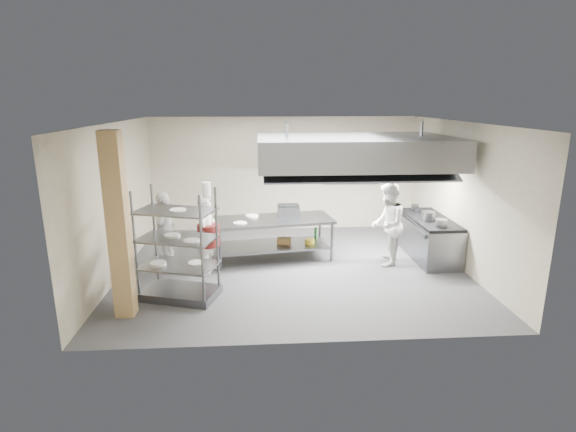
{
  "coord_description": "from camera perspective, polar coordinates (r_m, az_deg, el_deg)",
  "views": [
    {
      "loc": [
        -0.7,
        -8.83,
        3.45
      ],
      "look_at": [
        -0.09,
        0.2,
        1.08
      ],
      "focal_mm": 28.0,
      "sensor_mm": 36.0,
      "label": 1
    }
  ],
  "objects": [
    {
      "name": "stockpot",
      "position": [
        10.11,
        17.36,
        -0.01
      ],
      "size": [
        0.29,
        0.29,
        0.2
      ],
      "primitive_type": "cylinder",
      "color": "gray",
      "rests_on": "range_top"
    },
    {
      "name": "wall_shelf",
      "position": [
        12.09,
        8.16,
        5.26
      ],
      "size": [
        1.5,
        0.28,
        0.04
      ],
      "primitive_type": "cube",
      "color": "gray",
      "rests_on": "wall_back"
    },
    {
      "name": "floor",
      "position": [
        9.5,
        0.63,
        -6.6
      ],
      "size": [
        7.0,
        7.0,
        0.0
      ],
      "primitive_type": "plane",
      "color": "#2D2D2F",
      "rests_on": "ground"
    },
    {
      "name": "wall_right",
      "position": [
        9.97,
        21.17,
        2.41
      ],
      "size": [
        0.0,
        6.0,
        6.0
      ],
      "primitive_type": "plane",
      "rotation": [
        1.57,
        0.0,
        -1.57
      ],
      "color": "#A19780",
      "rests_on": "ground"
    },
    {
      "name": "column",
      "position": [
        7.52,
        -20.72,
        -1.3
      ],
      "size": [
        0.3,
        0.3,
        3.0
      ],
      "primitive_type": "cube",
      "color": "tan",
      "rests_on": "floor"
    },
    {
      "name": "chef_line",
      "position": [
        9.69,
        12.5,
        -1.04
      ],
      "size": [
        0.91,
        1.03,
        1.76
      ],
      "primitive_type": "imported",
      "rotation": [
        0.0,
        0.0,
        -1.91
      ],
      "color": "white",
      "rests_on": "floor"
    },
    {
      "name": "island_undershelf",
      "position": [
        9.97,
        -1.86,
        -3.73
      ],
      "size": [
        2.48,
        1.31,
        0.04
      ],
      "primitive_type": "cube",
      "rotation": [
        0.0,
        0.0,
        0.15
      ],
      "color": "slate",
      "rests_on": "island"
    },
    {
      "name": "range_top",
      "position": [
        10.39,
        17.62,
        -0.4
      ],
      "size": [
        0.78,
        1.96,
        0.06
      ],
      "primitive_type": "cube",
      "color": "black",
      "rests_on": "cooking_range"
    },
    {
      "name": "exhaust_hood",
      "position": [
        9.5,
        8.41,
        8.19
      ],
      "size": [
        4.0,
        2.5,
        0.6
      ],
      "primitive_type": "cube",
      "color": "gray",
      "rests_on": "ceiling"
    },
    {
      "name": "plate_stack",
      "position": [
        8.18,
        -13.74,
        -5.92
      ],
      "size": [
        0.28,
        0.28,
        0.05
      ],
      "primitive_type": "cylinder",
      "color": "white",
      "rests_on": "pass_rack"
    },
    {
      "name": "wall_back",
      "position": [
        12.01,
        -0.47,
        5.34
      ],
      "size": [
        7.0,
        0.0,
        7.0
      ],
      "primitive_type": "plane",
      "rotation": [
        1.57,
        0.0,
        0.0
      ],
      "color": "#A19780",
      "rests_on": "ground"
    },
    {
      "name": "ceiling",
      "position": [
        8.87,
        0.69,
        11.78
      ],
      "size": [
        7.0,
        7.0,
        0.0
      ],
      "primitive_type": "plane",
      "rotation": [
        3.14,
        0.0,
        0.0
      ],
      "color": "silver",
      "rests_on": "wall_back"
    },
    {
      "name": "hood_strip_a",
      "position": [
        9.39,
        2.93,
        6.28
      ],
      "size": [
        1.6,
        0.12,
        0.04
      ],
      "primitive_type": "cube",
      "color": "white",
      "rests_on": "exhaust_hood"
    },
    {
      "name": "island_worktop",
      "position": [
        9.81,
        -1.88,
        -0.51
      ],
      "size": [
        2.7,
        1.45,
        0.06
      ],
      "primitive_type": "cube",
      "rotation": [
        0.0,
        0.0,
        0.15
      ],
      "color": "gray",
      "rests_on": "island"
    },
    {
      "name": "chef_plating",
      "position": [
        9.45,
        -15.31,
        -1.93
      ],
      "size": [
        0.51,
        1.01,
        1.67
      ],
      "primitive_type": "imported",
      "rotation": [
        0.0,
        0.0,
        -1.68
      ],
      "color": "white",
      "rests_on": "floor"
    },
    {
      "name": "chef_head",
      "position": [
        9.22,
        -10.17,
        -2.26
      ],
      "size": [
        0.52,
        0.66,
        1.6
      ],
      "primitive_type": "imported",
      "rotation": [
        0.0,
        0.0,
        1.3
      ],
      "color": "silver",
      "rests_on": "floor"
    },
    {
      "name": "cooking_range",
      "position": [
        10.51,
        17.43,
        -2.77
      ],
      "size": [
        0.8,
        2.0,
        0.84
      ],
      "primitive_type": "cube",
      "color": "slate",
      "rests_on": "floor"
    },
    {
      "name": "wall_left",
      "position": [
        9.46,
        -20.99,
        1.81
      ],
      "size": [
        0.0,
        6.0,
        6.0
      ],
      "primitive_type": "plane",
      "rotation": [
        1.57,
        0.0,
        1.57
      ],
      "color": "#A19780",
      "rests_on": "ground"
    },
    {
      "name": "island",
      "position": [
        9.93,
        -1.86,
        -2.88
      ],
      "size": [
        2.7,
        1.45,
        0.91
      ],
      "primitive_type": null,
      "rotation": [
        0.0,
        0.0,
        0.15
      ],
      "color": "gray",
      "rests_on": "floor"
    },
    {
      "name": "wicker_basket",
      "position": [
        10.0,
        -0.5,
        -3.16
      ],
      "size": [
        0.32,
        0.24,
        0.13
      ],
      "primitive_type": "cube",
      "rotation": [
        0.0,
        0.0,
        -0.12
      ],
      "color": "olive",
      "rests_on": "island_undershelf"
    },
    {
      "name": "hood_strip_b",
      "position": [
        9.77,
        13.53,
        6.22
      ],
      "size": [
        1.6,
        0.12,
        0.04
      ],
      "primitive_type": "cube",
      "color": "white",
      "rests_on": "exhaust_hood"
    },
    {
      "name": "griddle",
      "position": [
        9.98,
        0.06,
        0.65
      ],
      "size": [
        0.49,
        0.38,
        0.24
      ],
      "primitive_type": "cube",
      "rotation": [
        0.0,
        0.0,
        0.01
      ],
      "color": "slate",
      "rests_on": "island_worktop"
    },
    {
      "name": "pass_rack",
      "position": [
        8.06,
        -13.89,
        -3.54
      ],
      "size": [
        1.48,
        1.11,
        1.98
      ],
      "primitive_type": null,
      "rotation": [
        0.0,
        0.0,
        -0.29
      ],
      "color": "slate",
      "rests_on": "floor"
    }
  ]
}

